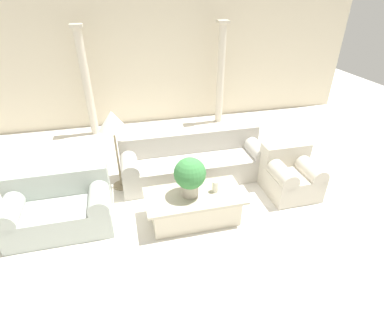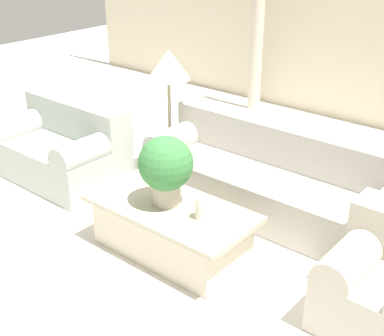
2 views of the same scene
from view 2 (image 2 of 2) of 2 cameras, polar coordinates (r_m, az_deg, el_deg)
name	(u,v)px [view 2 (image 2 of 2)]	position (r m, az deg, el deg)	size (l,w,h in m)	color
ground_plane	(206,224)	(4.88, 1.45, -6.01)	(16.00, 16.00, 0.00)	silver
wall_back	(380,0)	(7.21, 19.38, 16.52)	(10.00, 0.06, 3.20)	beige
sofa_long	(274,179)	(5.02, 8.77, -1.22)	(2.48, 0.85, 0.79)	#B7B2A8
loveseat	(63,147)	(5.80, -13.61, 2.21)	(1.39, 0.85, 0.79)	#B0B9AF
coffee_table	(171,229)	(4.40, -2.23, -6.48)	(1.39, 0.70, 0.44)	beige
potted_plant	(166,166)	(4.18, -2.82, 0.18)	(0.44, 0.44, 0.57)	#B2A893
pillar_candle	(201,208)	(4.08, 0.95, -4.33)	(0.09, 0.09, 0.17)	silver
floor_lamp	(169,70)	(5.41, -2.51, 10.36)	(0.43, 0.43, 1.35)	gray
column_left	(257,27)	(7.51, 6.99, 14.75)	(0.24, 0.24, 2.30)	beige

